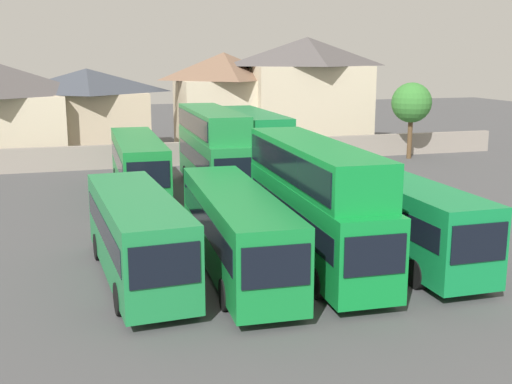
% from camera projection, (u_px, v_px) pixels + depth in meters
% --- Properties ---
extents(ground, '(140.00, 140.00, 0.00)m').
position_uv_depth(ground, '(193.00, 184.00, 42.81)').
color(ground, '#4C4C4F').
extents(depot_boundary_wall, '(56.00, 0.50, 1.80)m').
position_uv_depth(depot_boundary_wall, '(175.00, 154.00, 49.63)').
color(depot_boundary_wall, gray).
rests_on(depot_boundary_wall, ground).
extents(bus_1, '(3.18, 10.26, 3.32)m').
position_uv_depth(bus_1, '(137.00, 232.00, 24.21)').
color(bus_1, '#1D8241').
rests_on(bus_1, ground).
extents(bus_2, '(2.91, 11.65, 3.30)m').
position_uv_depth(bus_2, '(236.00, 227.00, 24.97)').
color(bus_2, '#148236').
rests_on(bus_2, ground).
extents(bus_3, '(2.84, 11.90, 5.01)m').
position_uv_depth(bus_3, '(313.00, 196.00, 26.05)').
color(bus_3, '#108935').
rests_on(bus_3, ground).
extents(bus_4, '(2.60, 10.51, 3.36)m').
position_uv_depth(bus_4, '(402.00, 215.00, 26.69)').
color(bus_4, '#128540').
rests_on(bus_4, ground).
extents(bus_5, '(2.74, 11.95, 3.53)m').
position_uv_depth(bus_5, '(138.00, 163.00, 38.98)').
color(bus_5, '#1A8336').
rests_on(bus_5, ground).
extents(bus_6, '(2.76, 11.60, 5.13)m').
position_uv_depth(bus_6, '(213.00, 146.00, 39.97)').
color(bus_6, '#20863F').
rests_on(bus_6, ground).
extents(bus_7, '(2.81, 10.79, 4.93)m').
position_uv_depth(bus_7, '(252.00, 146.00, 40.49)').
color(bus_7, '#147F3C').
rests_on(bus_7, ground).
extents(house_terrace_centre, '(10.31, 7.90, 7.28)m').
position_uv_depth(house_terrace_centre, '(89.00, 110.00, 55.33)').
color(house_terrace_centre, '#C6B293').
rests_on(house_terrace_centre, ground).
extents(house_terrace_right, '(8.61, 7.77, 8.63)m').
position_uv_depth(house_terrace_right, '(224.00, 100.00, 58.37)').
color(house_terrace_right, beige).
rests_on(house_terrace_right, ground).
extents(house_terrace_far_right, '(11.25, 7.04, 9.99)m').
position_uv_depth(house_terrace_far_right, '(307.00, 92.00, 58.93)').
color(house_terrace_far_right, beige).
rests_on(house_terrace_far_right, ground).
extents(tree_left_of_lot, '(3.25, 3.25, 6.23)m').
position_uv_depth(tree_left_of_lot, '(411.00, 103.00, 52.20)').
color(tree_left_of_lot, brown).
rests_on(tree_left_of_lot, ground).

